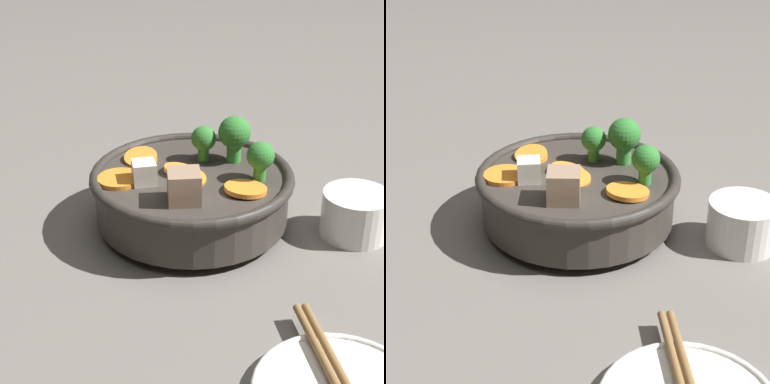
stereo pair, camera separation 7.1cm
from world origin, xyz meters
The scene contains 3 objects.
ground_plane centered at (0.00, 0.00, 0.00)m, with size 3.00×3.00×0.00m, color slate.
stirfry_bowl centered at (0.00, 0.00, 0.04)m, with size 0.23×0.23×0.12m.
tea_cup centered at (-0.08, 0.16, 0.03)m, with size 0.07×0.07×0.05m.
Camera 2 is at (0.49, 0.40, 0.38)m, focal length 60.00 mm.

